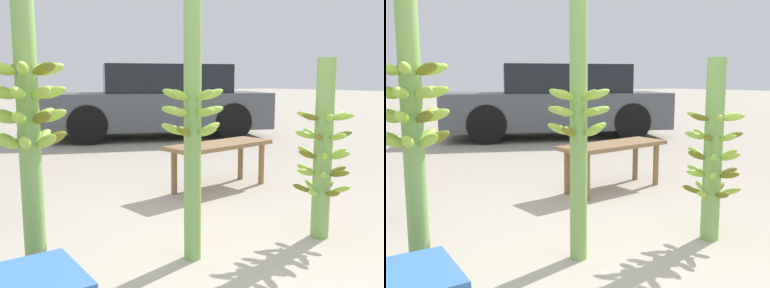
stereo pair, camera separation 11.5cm
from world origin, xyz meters
TOP-DOWN VIEW (x-y plane):
  - banana_stalk_left at (-0.90, 0.48)m, footprint 0.37×0.37m
  - banana_stalk_center at (0.06, 0.49)m, footprint 0.40×0.40m
  - banana_stalk_right at (1.03, 0.28)m, footprint 0.41×0.41m
  - market_bench at (1.30, 1.77)m, footprint 1.23×0.56m
  - parked_car at (2.87, 5.71)m, footprint 4.61×3.21m

SIDE VIEW (x-z plane):
  - market_bench at x=1.30m, z-range 0.16..0.64m
  - banana_stalk_right at x=1.03m, z-range -0.01..1.26m
  - parked_car at x=2.87m, z-range -0.02..1.39m
  - banana_stalk_center at x=0.06m, z-range 0.02..1.68m
  - banana_stalk_left at x=-0.90m, z-range 0.08..1.64m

